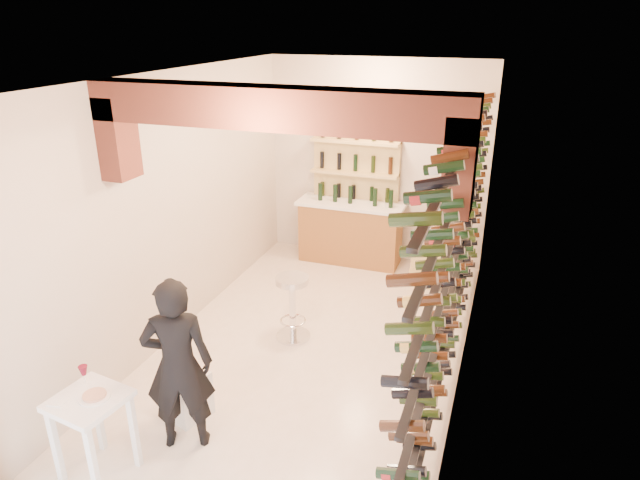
# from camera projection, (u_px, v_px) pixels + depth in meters

# --- Properties ---
(ground) EXTENTS (6.00, 6.00, 0.00)m
(ground) POSITION_uv_depth(u_px,v_px,m) (312.00, 347.00, 6.75)
(ground) COLOR silver
(ground) RESTS_ON ground
(room_shell) EXTENTS (3.52, 6.02, 3.21)m
(room_shell) POSITION_uv_depth(u_px,v_px,m) (302.00, 173.00, 5.68)
(room_shell) COLOR beige
(room_shell) RESTS_ON ground
(wine_rack) EXTENTS (0.32, 5.70, 2.56)m
(wine_rack) POSITION_uv_depth(u_px,v_px,m) (451.00, 246.00, 5.71)
(wine_rack) COLOR black
(wine_rack) RESTS_ON ground
(back_counter) EXTENTS (1.70, 0.62, 1.29)m
(back_counter) POSITION_uv_depth(u_px,v_px,m) (350.00, 230.00, 8.96)
(back_counter) COLOR #97612E
(back_counter) RESTS_ON ground
(back_shelving) EXTENTS (1.40, 0.31, 2.73)m
(back_shelving) POSITION_uv_depth(u_px,v_px,m) (355.00, 189.00, 8.94)
(back_shelving) COLOR #D1B776
(back_shelving) RESTS_ON ground
(tasting_table) EXTENTS (0.63, 0.63, 0.97)m
(tasting_table) POSITION_uv_depth(u_px,v_px,m) (91.00, 412.00, 4.66)
(tasting_table) COLOR white
(tasting_table) RESTS_ON ground
(white_stool) EXTENTS (0.48, 0.48, 0.48)m
(white_stool) POSITION_uv_depth(u_px,v_px,m) (187.00, 394.00, 5.54)
(white_stool) COLOR white
(white_stool) RESTS_ON ground
(person) EXTENTS (0.74, 0.63, 1.71)m
(person) POSITION_uv_depth(u_px,v_px,m) (178.00, 365.00, 4.95)
(person) COLOR black
(person) RESTS_ON ground
(chrome_barstool) EXTENTS (0.43, 0.43, 0.83)m
(chrome_barstool) POSITION_uv_depth(u_px,v_px,m) (292.00, 303.00, 6.79)
(chrome_barstool) COLOR silver
(chrome_barstool) RESTS_ON ground
(crate_lower) EXTENTS (0.50, 0.38, 0.28)m
(crate_lower) POSITION_uv_depth(u_px,v_px,m) (427.00, 276.00, 8.30)
(crate_lower) COLOR #D4B974
(crate_lower) RESTS_ON ground
(crate_upper) EXTENTS (0.47, 0.32, 0.27)m
(crate_upper) POSITION_uv_depth(u_px,v_px,m) (428.00, 259.00, 8.19)
(crate_upper) COLOR #D4B974
(crate_upper) RESTS_ON crate_lower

